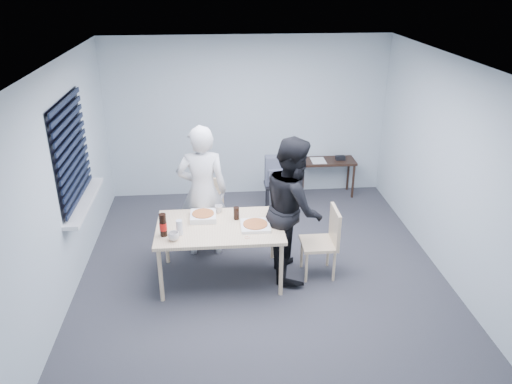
{
  "coord_description": "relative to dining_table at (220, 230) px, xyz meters",
  "views": [
    {
      "loc": [
        -0.53,
        -5.3,
        3.51
      ],
      "look_at": [
        -0.07,
        0.1,
        1.07
      ],
      "focal_mm": 35.0,
      "sensor_mm": 36.0,
      "label": 1
    }
  ],
  "objects": [
    {
      "name": "rubber_band",
      "position": [
        0.3,
        -0.32,
        0.06
      ],
      "size": [
        0.07,
        0.07,
        0.0
      ],
      "primitive_type": "torus",
      "rotation": [
        0.0,
        0.0,
        -0.31
      ],
      "color": "red",
      "rests_on": "dining_table"
    },
    {
      "name": "soda_bottle",
      "position": [
        -0.64,
        -0.19,
        0.19
      ],
      "size": [
        0.09,
        0.09,
        0.27
      ],
      "rotation": [
        0.0,
        0.0,
        -0.06
      ],
      "color": "black",
      "rests_on": "dining_table"
    },
    {
      "name": "chair_far",
      "position": [
        -0.14,
        0.97,
        -0.15
      ],
      "size": [
        0.42,
        0.42,
        0.89
      ],
      "color": "beige",
      "rests_on": "ground"
    },
    {
      "name": "black_box",
      "position": [
        2.03,
        2.35,
        -0.02
      ],
      "size": [
        0.15,
        0.11,
        0.06
      ],
      "primitive_type": "cube",
      "rotation": [
        0.0,
        0.0,
        -0.06
      ],
      "color": "black",
      "rests_on": "side_table"
    },
    {
      "name": "stool",
      "position": [
        0.89,
        1.78,
        -0.31
      ],
      "size": [
        0.34,
        0.34,
        0.47
      ],
      "color": "black",
      "rests_on": "ground"
    },
    {
      "name": "mug_a",
      "position": [
        -0.52,
        -0.3,
        0.11
      ],
      "size": [
        0.17,
        0.17,
        0.1
      ],
      "primitive_type": "imported",
      "rotation": [
        0.0,
        0.0,
        0.52
      ],
      "color": "silver",
      "rests_on": "dining_table"
    },
    {
      "name": "papers",
      "position": [
        1.66,
        2.34,
        -0.05
      ],
      "size": [
        0.33,
        0.37,
        0.01
      ],
      "primitive_type": "cube",
      "rotation": [
        0.0,
        0.0,
        -0.39
      ],
      "color": "white",
      "rests_on": "side_table"
    },
    {
      "name": "chair_right",
      "position": [
        1.28,
        -0.02,
        -0.15
      ],
      "size": [
        0.42,
        0.42,
        0.89
      ],
      "color": "beige",
      "rests_on": "ground"
    },
    {
      "name": "room",
      "position": [
        -1.68,
        0.47,
        0.77
      ],
      "size": [
        5.0,
        5.0,
        5.0
      ],
      "color": "#333237",
      "rests_on": "ground"
    },
    {
      "name": "person_white",
      "position": [
        -0.2,
        0.65,
        0.22
      ],
      "size": [
        0.65,
        0.42,
        1.77
      ],
      "primitive_type": "imported",
      "rotation": [
        0.0,
        0.0,
        3.14
      ],
      "color": "silver",
      "rests_on": "ground"
    },
    {
      "name": "mug_b",
      "position": [
        -0.0,
        0.36,
        0.11
      ],
      "size": [
        0.1,
        0.1,
        0.09
      ],
      "primitive_type": "imported",
      "color": "silver",
      "rests_on": "dining_table"
    },
    {
      "name": "plastic_cups",
      "position": [
        -0.46,
        -0.17,
        0.15
      ],
      "size": [
        0.08,
        0.08,
        0.18
      ],
      "primitive_type": "cylinder",
      "rotation": [
        0.0,
        0.0,
        -0.06
      ],
      "color": "silver",
      "rests_on": "dining_table"
    },
    {
      "name": "pizza_box_b",
      "position": [
        0.42,
        -0.07,
        0.08
      ],
      "size": [
        0.34,
        0.34,
        0.05
      ],
      "rotation": [
        0.0,
        0.0,
        0.18
      ],
      "color": "white",
      "rests_on": "dining_table"
    },
    {
      "name": "dining_table",
      "position": [
        0.0,
        0.0,
        0.0
      ],
      "size": [
        1.49,
        0.94,
        0.73
      ],
      "color": "beige",
      "rests_on": "ground"
    },
    {
      "name": "cola_glass",
      "position": [
        0.21,
        0.15,
        0.14
      ],
      "size": [
        0.08,
        0.08,
        0.16
      ],
      "primitive_type": "cylinder",
      "rotation": [
        0.0,
        0.0,
        -0.18
      ],
      "color": "black",
      "rests_on": "dining_table"
    },
    {
      "name": "person_black",
      "position": [
        0.88,
        0.08,
        0.22
      ],
      "size": [
        0.47,
        0.86,
        1.77
      ],
      "primitive_type": "imported",
      "rotation": [
        0.0,
        0.0,
        1.57
      ],
      "color": "black",
      "rests_on": "ground"
    },
    {
      "name": "backpack",
      "position": [
        0.89,
        1.76,
        0.02
      ],
      "size": [
        0.33,
        0.24,
        0.46
      ],
      "rotation": [
        0.0,
        0.0,
        0.18
      ],
      "color": "slate",
      "rests_on": "stool"
    },
    {
      "name": "side_table",
      "position": [
        1.81,
        2.35,
        -0.13
      ],
      "size": [
        0.92,
        0.41,
        0.62
      ],
      "color": "#312015",
      "rests_on": "ground"
    },
    {
      "name": "pizza_box_a",
      "position": [
        -0.19,
        0.2,
        0.1
      ],
      "size": [
        0.31,
        0.31,
        0.08
      ],
      "rotation": [
        0.0,
        0.0,
        -0.14
      ],
      "color": "white",
      "rests_on": "dining_table"
    }
  ]
}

